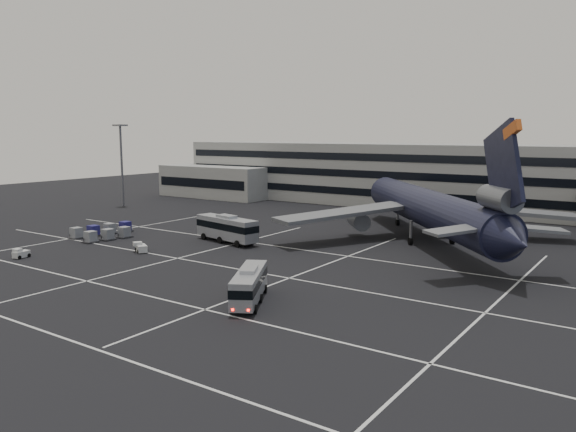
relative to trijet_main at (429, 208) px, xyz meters
The scene contains 11 objects.
ground 37.88m from the trijet_main, 117.61° to the right, with size 260.00×260.00×0.00m, color black.
lane_markings 36.81m from the trijet_main, 116.82° to the right, with size 90.00×55.62×0.01m.
terminal 43.05m from the trijet_main, 118.21° to the left, with size 125.00×26.00×24.00m.
hills 137.86m from the trijet_main, 89.75° to the left, with size 352.00×180.00×44.00m.
lightpole_left 72.70m from the trijet_main, behind, with size 2.40×2.40×18.28m.
trijet_main is the anchor object (origin of this frame).
bus_near 39.31m from the trijet_main, 94.98° to the right, with size 6.76×9.68×3.46m.
bus_far 30.63m from the trijet_main, 145.88° to the right, with size 12.13×4.99×4.18m.
tug_a 57.88m from the trijet_main, 134.82° to the right, with size 1.52×2.18×1.30m.
tug_b 42.43m from the trijet_main, 135.79° to the right, with size 2.63×2.30×1.46m.
uld_cluster 50.89m from the trijet_main, 150.42° to the right, with size 7.74×11.54×1.75m.
Camera 1 is at (47.40, -47.43, 16.53)m, focal length 35.00 mm.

